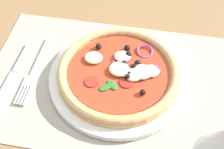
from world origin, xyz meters
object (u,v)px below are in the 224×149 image
pizza (119,72)px  fork (34,72)px  wine_glass (223,144)px  plate (118,78)px  knife (12,79)px

pizza → fork: (17.20, 1.44, -2.15)cm
pizza → wine_glass: wine_glass is taller
pizza → wine_glass: bearing=136.8°
plate → pizza: (-0.11, -0.07, 1.74)cm
fork → wine_glass: 38.66cm
fork → wine_glass: (-34.43, 14.77, 9.55)cm
pizza → knife: pizza is taller
plate → wine_glass: bearing=137.0°
plate → fork: size_ratio=1.51×
knife → pizza: bearing=103.0°
pizza → fork: size_ratio=1.32×
plate → knife: 21.05cm
fork → knife: knife is taller
plate → fork: 17.16cm
pizza → wine_glass: (-17.23, 16.20, 7.40)cm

